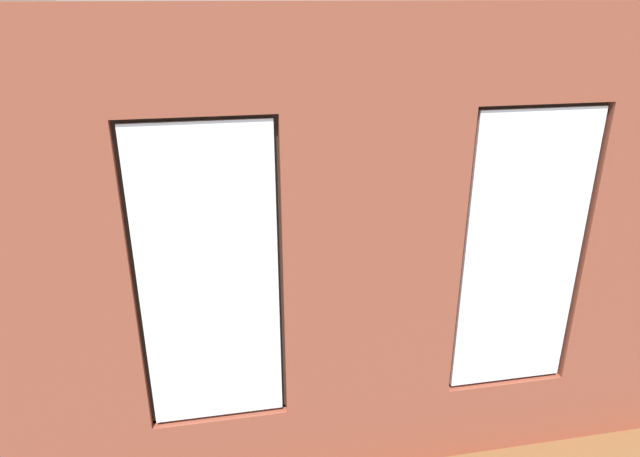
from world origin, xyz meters
TOP-DOWN VIEW (x-y plane):
  - ground_plane at (0.00, 0.00)m, footprint 6.21×5.46m
  - brick_wall_with_windows at (0.00, 2.35)m, footprint 5.61×0.30m
  - white_wall_right at (2.76, 0.20)m, footprint 0.10×4.46m
  - couch_by_window at (-0.04, 1.70)m, footprint 2.05×0.87m
  - couch_left at (-2.11, -0.01)m, footprint 0.90×1.78m
  - coffee_table at (-0.03, 0.27)m, footprint 1.53×0.87m
  - cup_ceramic at (0.16, 0.16)m, footprint 0.08×0.08m
  - candle_jar at (-0.03, 0.27)m, footprint 0.08×0.08m
  - table_plant_small at (-0.15, 0.40)m, footprint 0.14×0.14m
  - remote_gray at (-0.45, 0.12)m, footprint 0.18×0.11m
  - media_console at (2.46, -0.49)m, footprint 1.02×0.42m
  - tv_flatscreen at (2.46, -0.49)m, footprint 1.13×0.20m
  - papasan_chair at (0.83, -1.31)m, footprint 1.13×1.13m
  - potted_plant_between_couches at (-1.51, 1.65)m, footprint 0.79×0.81m
  - potted_plant_foreground_right at (2.15, -1.69)m, footprint 1.10×0.99m
  - potted_plant_mid_room_small at (-0.77, -0.89)m, footprint 0.35×0.35m
  - potted_plant_by_left_couch at (-1.71, -1.34)m, footprint 0.30×0.30m

SIDE VIEW (x-z plane):
  - ground_plane at x=0.00m, z-range -0.10..0.00m
  - media_console at x=2.46m, z-range 0.00..0.57m
  - potted_plant_by_left_couch at x=-1.71m, z-range 0.09..0.56m
  - couch_by_window at x=-0.04m, z-range -0.07..0.73m
  - couch_left at x=-2.11m, z-range -0.07..0.73m
  - potted_plant_mid_room_small at x=-0.77m, z-range 0.08..0.62m
  - coffee_table at x=-0.03m, z-range 0.16..0.56m
  - remote_gray at x=-0.45m, z-range 0.41..0.43m
  - papasan_chair at x=0.83m, z-range 0.10..0.80m
  - cup_ceramic at x=0.16m, z-range 0.41..0.50m
  - candle_jar at x=-0.03m, z-range 0.41..0.53m
  - table_plant_small at x=-0.15m, z-range 0.41..0.64m
  - potted_plant_between_couches at x=-1.51m, z-range -0.08..1.22m
  - potted_plant_foreground_right at x=2.15m, z-range 0.15..1.44m
  - tv_flatscreen at x=2.46m, z-range 0.58..1.35m
  - brick_wall_with_windows at x=0.00m, z-range -0.02..3.35m
  - white_wall_right at x=2.76m, z-range 0.00..3.37m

